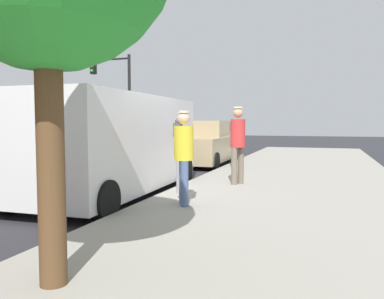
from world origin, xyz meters
TOP-DOWN VIEW (x-y plane):
  - ground_plane at (0.00, 0.00)m, footprint 80.00×80.00m
  - sidewalk_slab at (3.50, 0.00)m, footprint 5.00×32.00m
  - parking_meter_near at (1.35, 0.19)m, footprint 0.14×0.18m
  - parking_meter_far at (1.35, 5.12)m, footprint 0.14×0.18m
  - pedestrian_in_yellow at (1.85, -0.86)m, footprint 0.34×0.34m
  - pedestrian_in_red at (2.25, 1.73)m, footprint 0.34×0.34m
  - parked_van at (-0.15, 0.21)m, footprint 2.25×5.25m
  - parked_sedan_ahead at (-0.18, 6.97)m, footprint 2.04×4.45m
  - traffic_light_corner at (-6.64, 11.75)m, footprint 2.48×0.42m

SIDE VIEW (x-z plane):
  - ground_plane at x=0.00m, z-range 0.00..0.00m
  - sidewalk_slab at x=3.50m, z-range 0.00..0.15m
  - parked_sedan_ahead at x=-0.18m, z-range -0.08..1.57m
  - pedestrian_in_yellow at x=1.85m, z-range 0.27..1.91m
  - parked_van at x=-0.15m, z-range 0.08..2.23m
  - parking_meter_near at x=1.35m, z-range 0.42..1.94m
  - parking_meter_far at x=1.35m, z-range 0.42..1.94m
  - pedestrian_in_red at x=2.25m, z-range 0.29..2.09m
  - traffic_light_corner at x=-6.64m, z-range 0.92..6.12m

